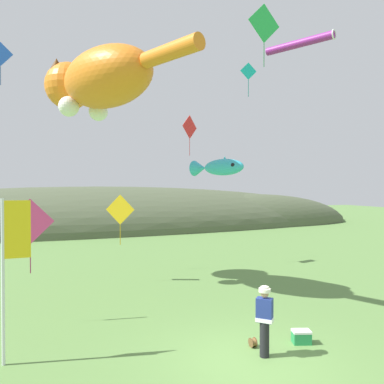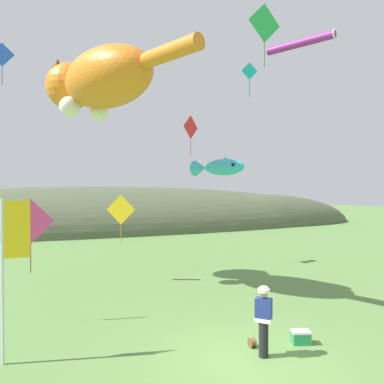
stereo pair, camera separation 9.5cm
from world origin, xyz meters
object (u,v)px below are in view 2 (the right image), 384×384
(kite_giant_cat, at_px, (98,82))
(kite_diamond_gold, at_px, (121,210))
(picnic_cooler, at_px, (301,337))
(kite_diamond_blue, at_px, (2,55))
(kite_diamond_green, at_px, (264,23))
(kite_diamond_red, at_px, (191,127))
(kite_tube_streamer, at_px, (300,43))
(kite_spool, at_px, (252,343))
(festival_attendant, at_px, (264,319))
(festival_banner_pole, at_px, (10,255))
(kite_diamond_teal, at_px, (249,72))
(kite_fish_windsock, at_px, (219,167))
(kite_diamond_pink, at_px, (30,222))

(kite_giant_cat, relative_size, kite_diamond_gold, 3.75)
(picnic_cooler, bearing_deg, kite_diamond_blue, 126.33)
(kite_diamond_green, distance_m, kite_diamond_red, 7.29)
(kite_tube_streamer, relative_size, kite_diamond_blue, 1.46)
(kite_spool, height_order, kite_tube_streamer, kite_tube_streamer)
(kite_spool, bearing_deg, festival_attendant, -91.15)
(festival_banner_pole, relative_size, kite_diamond_blue, 1.95)
(kite_diamond_red, bearing_deg, festival_banner_pole, -131.83)
(picnic_cooler, relative_size, kite_diamond_green, 0.24)
(festival_banner_pole, distance_m, kite_tube_streamer, 14.59)
(festival_attendant, bearing_deg, kite_diamond_blue, 120.97)
(picnic_cooler, distance_m, kite_diamond_blue, 17.75)
(kite_diamond_teal, bearing_deg, festival_banner_pole, -145.38)
(kite_spool, relative_size, picnic_cooler, 0.45)
(kite_giant_cat, bearing_deg, festival_attendant, -67.43)
(festival_attendant, xyz_separation_m, kite_diamond_blue, (-7.15, 11.91, 9.62))
(kite_spool, height_order, kite_fish_windsock, kite_fish_windsock)
(festival_attendant, bearing_deg, kite_diamond_gold, 103.52)
(picnic_cooler, height_order, kite_diamond_pink, kite_diamond_pink)
(kite_tube_streamer, height_order, kite_diamond_teal, kite_tube_streamer)
(picnic_cooler, bearing_deg, kite_tube_streamer, 53.56)
(kite_diamond_green, relative_size, kite_diamond_gold, 1.06)
(kite_diamond_gold, bearing_deg, kite_tube_streamer, -19.41)
(kite_spool, bearing_deg, kite_diamond_teal, 61.11)
(kite_diamond_green, bearing_deg, kite_diamond_blue, 141.48)
(kite_giant_cat, xyz_separation_m, kite_tube_streamer, (8.67, -1.66, 2.14))
(festival_banner_pole, distance_m, kite_diamond_green, 11.76)
(kite_giant_cat, xyz_separation_m, kite_diamond_red, (5.25, 3.23, -1.10))
(kite_diamond_green, bearing_deg, kite_diamond_teal, 66.31)
(kite_diamond_pink, relative_size, kite_diamond_red, 1.07)
(kite_tube_streamer, distance_m, kite_diamond_gold, 10.98)
(picnic_cooler, bearing_deg, kite_diamond_teal, 69.02)
(kite_diamond_green, bearing_deg, festival_attendant, -121.60)
(kite_spool, xyz_separation_m, kite_tube_streamer, (5.50, 5.34, 10.59))
(kite_diamond_pink, relative_size, kite_diamond_gold, 1.04)
(kite_tube_streamer, xyz_separation_m, kite_diamond_blue, (-12.66, 5.98, -0.14))
(kite_fish_windsock, bearing_deg, picnic_cooler, -91.85)
(festival_attendant, xyz_separation_m, kite_tube_streamer, (5.52, 5.93, 9.76))
(festival_attendant, relative_size, kite_diamond_red, 0.82)
(picnic_cooler, relative_size, kite_diamond_blue, 0.28)
(kite_diamond_blue, bearing_deg, kite_diamond_pink, -78.06)
(kite_diamond_gold, relative_size, kite_diamond_blue, 1.09)
(kite_diamond_red, bearing_deg, kite_diamond_gold, -151.88)
(festival_attendant, bearing_deg, kite_fish_windsock, 75.63)
(kite_spool, xyz_separation_m, kite_diamond_gold, (-2.08, 8.02, 3.11))
(picnic_cooler, bearing_deg, kite_diamond_green, 72.76)
(festival_banner_pole, bearing_deg, festival_attendant, -17.54)
(kite_giant_cat, bearing_deg, kite_tube_streamer, -10.84)
(kite_diamond_pink, height_order, kite_diamond_red, kite_diamond_red)
(picnic_cooler, height_order, kite_diamond_blue, kite_diamond_blue)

